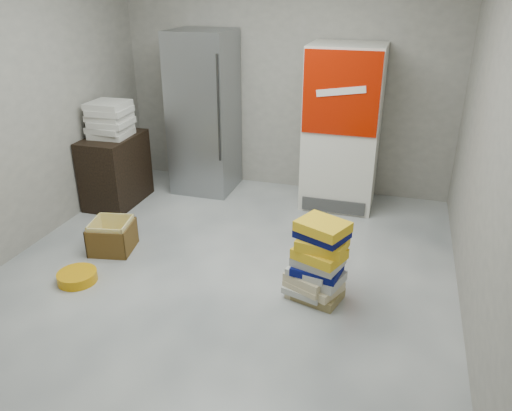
{
  "coord_description": "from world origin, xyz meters",
  "views": [
    {
      "loc": [
        1.38,
        -3.32,
        2.39
      ],
      "look_at": [
        0.17,
        0.7,
        0.5
      ],
      "focal_mm": 35.0,
      "sensor_mm": 36.0,
      "label": 1
    }
  ],
  "objects_px": {
    "steel_fridge": "(204,113)",
    "wood_shelf": "(116,170)",
    "phonebook_stack_main": "(319,260)",
    "coke_cooler": "(342,128)",
    "cardboard_box": "(112,238)"
  },
  "relations": [
    {
      "from": "phonebook_stack_main",
      "to": "coke_cooler",
      "type": "bearing_deg",
      "value": 110.95
    },
    {
      "from": "wood_shelf",
      "to": "coke_cooler",
      "type": "bearing_deg",
      "value": 16.28
    },
    {
      "from": "steel_fridge",
      "to": "phonebook_stack_main",
      "type": "distance_m",
      "value": 2.74
    },
    {
      "from": "steel_fridge",
      "to": "wood_shelf",
      "type": "relative_size",
      "value": 2.37
    },
    {
      "from": "steel_fridge",
      "to": "coke_cooler",
      "type": "distance_m",
      "value": 1.65
    },
    {
      "from": "phonebook_stack_main",
      "to": "cardboard_box",
      "type": "relative_size",
      "value": 1.55
    },
    {
      "from": "steel_fridge",
      "to": "wood_shelf",
      "type": "xyz_separation_m",
      "value": [
        -0.83,
        -0.73,
        -0.55
      ]
    },
    {
      "from": "coke_cooler",
      "to": "wood_shelf",
      "type": "height_order",
      "value": "coke_cooler"
    },
    {
      "from": "steel_fridge",
      "to": "phonebook_stack_main",
      "type": "xyz_separation_m",
      "value": [
        1.77,
        -1.99,
        -0.6
      ]
    },
    {
      "from": "wood_shelf",
      "to": "cardboard_box",
      "type": "height_order",
      "value": "wood_shelf"
    },
    {
      "from": "coke_cooler",
      "to": "phonebook_stack_main",
      "type": "distance_m",
      "value": 2.07
    },
    {
      "from": "steel_fridge",
      "to": "coke_cooler",
      "type": "relative_size",
      "value": 1.06
    },
    {
      "from": "coke_cooler",
      "to": "cardboard_box",
      "type": "relative_size",
      "value": 4.01
    },
    {
      "from": "steel_fridge",
      "to": "wood_shelf",
      "type": "distance_m",
      "value": 1.23
    },
    {
      "from": "steel_fridge",
      "to": "coke_cooler",
      "type": "xyz_separation_m",
      "value": [
        1.65,
        -0.01,
        -0.05
      ]
    }
  ]
}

